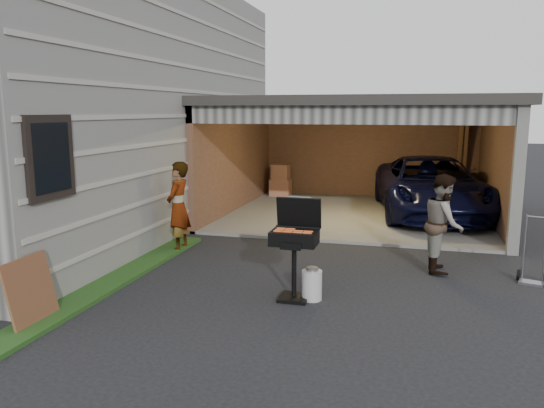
{
  "coord_description": "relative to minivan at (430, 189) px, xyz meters",
  "views": [
    {
      "loc": [
        2.13,
        -6.68,
        2.6
      ],
      "look_at": [
        -0.03,
        1.24,
        1.15
      ],
      "focal_mm": 35.0,
      "sensor_mm": 36.0,
      "label": 1
    }
  ],
  "objects": [
    {
      "name": "man",
      "position": [
        0.11,
        -4.64,
        0.09
      ],
      "size": [
        0.63,
        0.8,
        1.6
      ],
      "primitive_type": "imported",
      "rotation": [
        0.0,
        0.0,
        1.61
      ],
      "color": "#412D19",
      "rests_on": "ground"
    },
    {
      "name": "ground",
      "position": [
        -2.49,
        -6.79,
        -0.71
      ],
      "size": [
        80.0,
        80.0,
        0.0
      ],
      "primitive_type": "plane",
      "color": "black",
      "rests_on": "ground"
    },
    {
      "name": "groundcover_strip",
      "position": [
        -4.74,
        -7.79,
        -0.68
      ],
      "size": [
        0.5,
        8.0,
        0.06
      ],
      "primitive_type": "cube",
      "color": "#193814",
      "rests_on": "ground"
    },
    {
      "name": "woman",
      "position": [
        -4.59,
        -4.59,
        0.13
      ],
      "size": [
        0.42,
        0.62,
        1.68
      ],
      "primitive_type": "imported",
      "rotation": [
        0.0,
        0.0,
        -1.55
      ],
      "color": "#C7D5FB",
      "rests_on": "ground"
    },
    {
      "name": "house",
      "position": [
        -8.49,
        -2.79,
        2.04
      ],
      "size": [
        7.0,
        11.0,
        5.5
      ],
      "primitive_type": "cube",
      "color": "#474744",
      "rests_on": "ground"
    },
    {
      "name": "plywood_panel",
      "position": [
        -4.83,
        -8.29,
        -0.29
      ],
      "size": [
        0.21,
        0.77,
        0.85
      ],
      "primitive_type": "cube",
      "rotation": [
        0.0,
        -0.21,
        0.0
      ],
      "color": "brown",
      "rests_on": "ground"
    },
    {
      "name": "propane_tank",
      "position": [
        -1.68,
        -6.52,
        -0.5
      ],
      "size": [
        0.29,
        0.29,
        0.42
      ],
      "primitive_type": "cylinder",
      "rotation": [
        0.0,
        0.0,
        -0.05
      ],
      "color": "silver",
      "rests_on": "ground"
    },
    {
      "name": "bbq_grill",
      "position": [
        -1.92,
        -6.55,
        0.12
      ],
      "size": [
        0.63,
        0.55,
        1.4
      ],
      "color": "black",
      "rests_on": "ground"
    },
    {
      "name": "garage",
      "position": [
        -1.73,
        0.0,
        1.16
      ],
      "size": [
        6.8,
        6.3,
        2.9
      ],
      "color": "#605E59",
      "rests_on": "ground"
    },
    {
      "name": "hand_truck",
      "position": [
        1.43,
        -4.92,
        -0.51
      ],
      "size": [
        0.46,
        0.41,
        1.04
      ],
      "rotation": [
        0.0,
        0.0,
        -0.28
      ],
      "color": "gray",
      "rests_on": "ground"
    },
    {
      "name": "minivan",
      "position": [
        0.0,
        0.0,
        0.0
      ],
      "size": [
        3.07,
        5.4,
        1.42
      ],
      "primitive_type": "imported",
      "rotation": [
        0.0,
        0.0,
        0.15
      ],
      "color": "black",
      "rests_on": "ground"
    }
  ]
}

